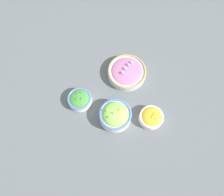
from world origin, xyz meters
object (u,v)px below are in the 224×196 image
(bowl_broccoli, at_px, (80,99))
(bowl_lettuce, at_px, (115,115))
(bowl_squash, at_px, (151,117))
(bowl_red_onion, at_px, (127,72))

(bowl_broccoli, distance_m, bowl_lettuce, 0.19)
(bowl_lettuce, bearing_deg, bowl_squash, -26.07)
(bowl_squash, relative_size, bowl_lettuce, 0.74)
(bowl_red_onion, distance_m, bowl_lettuce, 0.23)
(bowl_squash, height_order, bowl_lettuce, bowl_lettuce)
(bowl_red_onion, bearing_deg, bowl_broccoli, -171.00)
(bowl_red_onion, relative_size, bowl_lettuce, 1.29)
(bowl_red_onion, xyz_separation_m, bowl_squash, (0.00, -0.26, 0.00))
(bowl_squash, bearing_deg, bowl_red_onion, 90.85)
(bowl_lettuce, bearing_deg, bowl_red_onion, 51.95)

